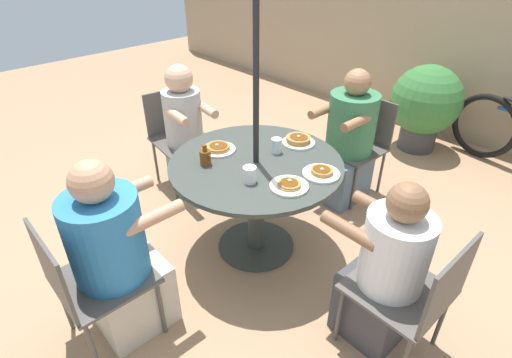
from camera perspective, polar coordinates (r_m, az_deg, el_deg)
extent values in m
plane|color=tan|center=(3.05, 0.00, -9.47)|extent=(12.00, 12.00, 0.00)
cube|color=tan|center=(4.93, 26.64, 15.01)|extent=(10.00, 0.06, 1.68)
cylinder|color=#383D38|center=(3.05, 0.00, -9.37)|extent=(0.56, 0.56, 0.01)
cylinder|color=#383D38|center=(2.83, 0.00, -4.19)|extent=(0.12, 0.12, 0.70)
cylinder|color=#383D38|center=(2.63, 0.00, 2.21)|extent=(1.15, 1.15, 0.03)
cylinder|color=black|center=(2.48, 0.00, 8.97)|extent=(0.04, 0.04, 2.10)
cylinder|color=#514C47|center=(2.39, 11.78, -18.44)|extent=(0.02, 0.02, 0.42)
cylinder|color=#514C47|center=(2.63, 17.20, -13.49)|extent=(0.02, 0.02, 0.42)
cylinder|color=#514C47|center=(2.54, 24.97, -17.66)|extent=(0.02, 0.02, 0.42)
cube|color=#514C47|center=(2.29, 19.57, -14.59)|extent=(0.47, 0.47, 0.02)
cube|color=#514C47|center=(2.10, 25.90, -13.52)|extent=(0.03, 0.44, 0.39)
cube|color=#3D3D42|center=(2.47, 16.35, -16.86)|extent=(0.36, 0.33, 0.42)
cylinder|color=white|center=(2.16, 19.23, -9.92)|extent=(0.34, 0.34, 0.44)
sphere|color=brown|center=(1.98, 20.82, -3.19)|extent=(0.20, 0.20, 0.20)
cylinder|color=brown|center=(2.07, 13.18, -7.16)|extent=(0.32, 0.08, 0.07)
cylinder|color=brown|center=(2.26, 17.32, -4.04)|extent=(0.32, 0.08, 0.07)
cylinder|color=#514C47|center=(3.38, 13.81, -1.32)|extent=(0.02, 0.02, 0.42)
cylinder|color=#514C47|center=(3.58, 8.74, 1.27)|extent=(0.02, 0.02, 0.42)
cylinder|color=#514C47|center=(3.68, 17.43, 0.99)|extent=(0.02, 0.02, 0.42)
cylinder|color=#514C47|center=(3.85, 12.56, 3.28)|extent=(0.02, 0.02, 0.42)
cube|color=#514C47|center=(3.51, 13.58, 4.20)|extent=(0.48, 0.48, 0.02)
cube|color=#514C47|center=(3.60, 16.13, 8.17)|extent=(0.44, 0.03, 0.39)
cube|color=slate|center=(3.53, 12.00, 0.47)|extent=(0.38, 0.42, 0.42)
cylinder|color=#38754C|center=(3.36, 13.51, 7.61)|extent=(0.39, 0.39, 0.51)
sphere|color=#A3704C|center=(3.23, 14.30, 13.24)|extent=(0.21, 0.21, 0.21)
cylinder|color=#A3704C|center=(3.09, 14.11, 7.82)|extent=(0.08, 0.29, 0.07)
cylinder|color=#A3704C|center=(3.26, 9.56, 9.66)|extent=(0.08, 0.29, 0.07)
cylinder|color=#514C47|center=(3.64, -5.95, 2.05)|extent=(0.02, 0.02, 0.42)
cylinder|color=#514C47|center=(3.49, -11.51, 0.09)|extent=(0.02, 0.02, 0.42)
cylinder|color=#514C47|center=(3.94, -8.93, 4.38)|extent=(0.02, 0.02, 0.42)
cylinder|color=#514C47|center=(3.80, -14.15, 2.65)|extent=(0.02, 0.02, 0.42)
cube|color=#514C47|center=(3.61, -10.47, 5.39)|extent=(0.52, 0.52, 0.02)
cube|color=#514C47|center=(3.71, -12.39, 9.45)|extent=(0.07, 0.44, 0.39)
cube|color=gray|center=(3.63, -9.36, 1.69)|extent=(0.37, 0.34, 0.42)
cylinder|color=#B2B2B2|center=(3.46, -10.39, 8.48)|extent=(0.32, 0.32, 0.49)
sphere|color=#DBA884|center=(3.34, -10.98, 13.90)|extent=(0.23, 0.23, 0.23)
cylinder|color=#DBA884|center=(3.32, -7.17, 9.90)|extent=(0.30, 0.11, 0.07)
cylinder|color=#DBA884|center=(3.22, -11.16, 8.77)|extent=(0.30, 0.11, 0.07)
cylinder|color=#514C47|center=(2.69, -17.81, -12.28)|extent=(0.02, 0.02, 0.42)
cylinder|color=#514C47|center=(2.43, -13.41, -17.44)|extent=(0.02, 0.02, 0.42)
cylinder|color=#514C47|center=(2.63, -25.70, -15.78)|extent=(0.02, 0.02, 0.42)
cylinder|color=#514C47|center=(2.36, -22.23, -21.65)|extent=(0.02, 0.02, 0.42)
cube|color=#514C47|center=(2.36, -20.81, -13.11)|extent=(0.47, 0.47, 0.02)
cube|color=#514C47|center=(2.19, -27.19, -11.62)|extent=(0.44, 0.02, 0.39)
cube|color=beige|center=(2.54, -17.34, -15.51)|extent=(0.38, 0.42, 0.42)
cylinder|color=teal|center=(2.22, -20.62, -7.99)|extent=(0.39, 0.39, 0.51)
sphere|color=tan|center=(2.02, -22.49, -0.35)|extent=(0.22, 0.22, 0.22)
cylinder|color=tan|center=(2.32, -18.31, -1.71)|extent=(0.07, 0.33, 0.07)
cylinder|color=tan|center=(2.08, -14.42, -5.37)|extent=(0.07, 0.33, 0.07)
cylinder|color=silver|center=(2.51, 9.28, 0.75)|extent=(0.23, 0.23, 0.02)
cylinder|color=#AD7A3D|center=(2.50, 9.39, 1.04)|extent=(0.14, 0.14, 0.01)
cylinder|color=#AD7A3D|center=(2.50, 9.43, 1.26)|extent=(0.14, 0.14, 0.01)
ellipsoid|color=brown|center=(2.49, 9.35, 1.42)|extent=(0.11, 0.10, 0.00)
cube|color=#F4E084|center=(2.48, 9.41, 1.42)|extent=(0.02, 0.02, 0.01)
cylinder|color=silver|center=(2.86, 6.09, 5.19)|extent=(0.23, 0.23, 0.02)
cylinder|color=#AD7A3D|center=(2.86, 6.09, 5.45)|extent=(0.16, 0.16, 0.01)
cylinder|color=#AD7A3D|center=(2.85, 6.01, 5.66)|extent=(0.16, 0.16, 0.01)
cylinder|color=#AD7A3D|center=(2.85, 6.07, 5.90)|extent=(0.17, 0.17, 0.01)
ellipsoid|color=brown|center=(2.84, 6.14, 6.00)|extent=(0.13, 0.12, 0.00)
cube|color=#F4E084|center=(2.84, 6.11, 6.10)|extent=(0.03, 0.03, 0.01)
cylinder|color=silver|center=(2.76, -5.36, 4.20)|extent=(0.23, 0.23, 0.02)
cylinder|color=#AD7A3D|center=(2.76, -5.48, 4.46)|extent=(0.17, 0.17, 0.01)
cylinder|color=#AD7A3D|center=(2.75, -5.49, 4.67)|extent=(0.16, 0.16, 0.01)
ellipsoid|color=brown|center=(2.75, -5.39, 4.80)|extent=(0.13, 0.12, 0.00)
cube|color=#F4E084|center=(2.74, -5.61, 4.88)|extent=(0.03, 0.03, 0.01)
cylinder|color=silver|center=(2.37, 4.75, -1.03)|extent=(0.23, 0.23, 0.02)
cylinder|color=#AD7A3D|center=(2.36, 4.79, -0.84)|extent=(0.14, 0.14, 0.01)
cylinder|color=#AD7A3D|center=(2.35, 4.89, -0.64)|extent=(0.13, 0.13, 0.01)
ellipsoid|color=brown|center=(2.35, 4.78, -0.46)|extent=(0.11, 0.10, 0.00)
cube|color=#F4E084|center=(2.36, 4.83, -0.18)|extent=(0.03, 0.03, 0.01)
cylinder|color=brown|center=(2.59, -7.25, 3.06)|extent=(0.07, 0.07, 0.10)
cylinder|color=brown|center=(2.56, -7.35, 4.44)|extent=(0.03, 0.03, 0.04)
torus|color=brown|center=(2.56, -6.83, 3.09)|extent=(0.05, 0.01, 0.05)
cylinder|color=white|center=(2.39, -0.91, 0.55)|extent=(0.08, 0.08, 0.09)
cylinder|color=white|center=(2.36, -0.92, 1.60)|extent=(0.08, 0.08, 0.01)
cylinder|color=silver|center=(2.71, 2.97, 4.78)|extent=(0.07, 0.07, 0.10)
torus|color=black|center=(4.67, 29.81, 6.55)|extent=(0.67, 0.13, 0.66)
cylinder|color=#1E4C93|center=(4.52, 32.75, 8.72)|extent=(0.03, 0.03, 0.09)
cylinder|color=#3D3D3F|center=(4.64, 22.01, 5.53)|extent=(0.37, 0.37, 0.24)
sphere|color=#387538|center=(4.48, 23.11, 10.32)|extent=(0.71, 0.71, 0.71)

